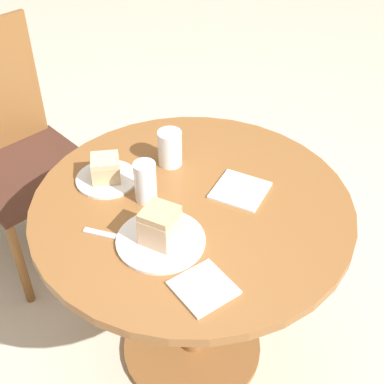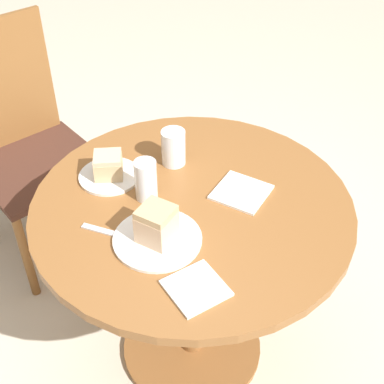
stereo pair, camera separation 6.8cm
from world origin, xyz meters
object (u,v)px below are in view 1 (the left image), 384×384
Objects in this scene: plate_near at (161,241)px; plate_far at (107,179)px; glass_lemonade at (145,184)px; chair at (16,149)px; cake_slice_near at (160,225)px; cake_slice_far at (106,168)px; glass_water at (170,150)px.

plate_near and plate_far have the same top height.
glass_lemonade is at bearing 55.82° from plate_near.
plate_near is at bearing -93.51° from chair.
cake_slice_near is 0.91× the size of cake_slice_far.
glass_water is at bearing -25.24° from cake_slice_far.
cake_slice_far is 1.00× the size of glass_water.
glass_water reaches higher than plate_far.
plate_near is at bearing -106.21° from plate_far.
cake_slice_far is at bearing 73.79° from plate_near.
plate_far is 0.04m from cake_slice_far.
glass_water is (0.28, 0.22, 0.05)m from plate_near.
chair is 8.39× the size of cake_slice_far.
cake_slice_far is 0.92× the size of glass_lemonade.
cake_slice_near is at bearing -90.00° from plate_near.
glass_water reaches higher than plate_near.
chair is 0.70m from plate_far.
cake_slice_far is at bearing 0.00° from plate_far.
plate_far is 1.48× the size of glass_lemonade.
chair is 0.72m from cake_slice_far.
chair is 0.86m from glass_lemonade.
glass_water is (0.18, 0.06, -0.00)m from glass_lemonade.
cake_slice_near is (-0.09, -0.31, 0.06)m from plate_far.
plate_near is at bearing 90.00° from cake_slice_near.
glass_lemonade is (0.11, 0.15, -0.01)m from cake_slice_near.
plate_far is 0.33m from cake_slice_near.
chair reaches higher than cake_slice_far.
chair is at bearing 83.29° from cake_slice_far.
chair is 8.38× the size of glass_water.
cake_slice_near is 0.36m from glass_water.
plate_far is at bearing 73.79° from cake_slice_near.
cake_slice_near is (0.00, -0.00, 0.06)m from plate_near.
chair is 4.07× the size of plate_near.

